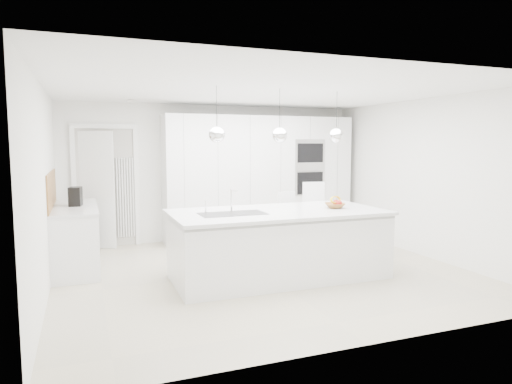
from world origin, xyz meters
name	(u,v)px	position (x,y,z in m)	size (l,w,h in m)	color
floor	(264,272)	(0.00, 0.00, 0.00)	(5.50, 5.50, 0.00)	#BBB094
wall_back	(214,173)	(0.00, 2.50, 1.25)	(5.50, 5.50, 0.00)	white
wall_left	(44,190)	(-2.75, 0.00, 1.25)	(5.00, 5.00, 0.00)	white
ceiling	(264,91)	(0.00, 0.00, 2.50)	(5.50, 5.50, 0.00)	white
tall_cabinets	(260,178)	(0.80, 2.20, 1.15)	(3.60, 0.60, 2.30)	white
oven_stack	(310,167)	(1.70, 1.89, 1.35)	(0.62, 0.04, 1.05)	#A5A5A8
doorway_frame	(106,188)	(-1.95, 2.47, 1.02)	(1.11, 0.08, 2.13)	white
hallway_door	(91,190)	(-2.20, 2.42, 1.00)	(0.82, 0.04, 2.00)	white
radiator	(126,198)	(-1.63, 2.46, 0.85)	(0.32, 0.04, 1.40)	white
left_base_cabinets	(76,238)	(-2.45, 1.20, 0.43)	(0.60, 1.80, 0.86)	white
left_worktop	(74,207)	(-2.45, 1.20, 0.88)	(0.62, 1.82, 0.04)	silver
oak_backsplash	(52,189)	(-2.74, 1.20, 1.15)	(0.02, 1.80, 0.50)	olive
island_base	(279,246)	(0.10, -0.30, 0.43)	(2.80, 1.20, 0.86)	white
island_worktop	(278,212)	(0.10, -0.25, 0.88)	(2.84, 1.40, 0.04)	silver
island_sink	(233,220)	(-0.55, -0.30, 0.82)	(0.84, 0.44, 0.18)	#3F3F42
island_tap	(231,200)	(-0.50, -0.10, 1.05)	(0.02, 0.02, 0.30)	white
pendant_left	(217,135)	(-0.75, -0.30, 1.90)	(0.20, 0.20, 0.20)	white
pendant_mid	(280,135)	(0.10, -0.30, 1.90)	(0.20, 0.20, 0.20)	white
pendant_right	(336,136)	(0.95, -0.30, 1.90)	(0.20, 0.20, 0.20)	white
fruit_bowl	(335,206)	(0.94, -0.31, 0.93)	(0.28, 0.28, 0.07)	olive
espresso_machine	(75,196)	(-2.43, 1.23, 1.04)	(0.16, 0.25, 0.27)	black
bar_stool_left	(290,225)	(0.70, 0.64, 0.51)	(0.34, 0.47, 1.03)	white
bar_stool_right	(318,219)	(1.21, 0.66, 0.58)	(0.38, 0.53, 1.16)	white
apple_a	(339,203)	(1.00, -0.33, 0.97)	(0.08, 0.08, 0.08)	#AD231C
apple_b	(336,203)	(0.97, -0.29, 0.97)	(0.08, 0.08, 0.08)	#AD231C
apple_c	(337,203)	(0.96, -0.33, 0.97)	(0.08, 0.08, 0.08)	#AD231C
banana_bunch	(335,200)	(0.94, -0.32, 1.02)	(0.22, 0.22, 0.03)	yellow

